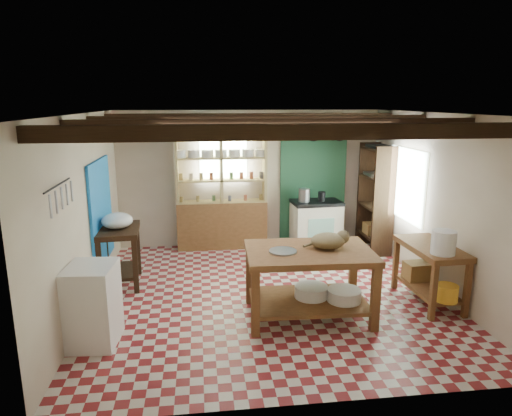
{
  "coord_description": "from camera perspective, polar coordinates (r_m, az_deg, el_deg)",
  "views": [
    {
      "loc": [
        -0.95,
        -6.14,
        2.76
      ],
      "look_at": [
        -0.15,
        0.3,
        1.24
      ],
      "focal_mm": 32.0,
      "sensor_mm": 36.0,
      "label": 1
    }
  ],
  "objects": [
    {
      "name": "floor",
      "position": [
        6.81,
        1.58,
        -10.82
      ],
      "size": [
        5.0,
        5.0,
        0.02
      ],
      "primitive_type": "cube",
      "color": "maroon",
      "rests_on": "ground"
    },
    {
      "name": "ceiling",
      "position": [
        6.22,
        1.73,
        11.73
      ],
      "size": [
        5.0,
        5.0,
        0.02
      ],
      "primitive_type": "cube",
      "color": "#49494F",
      "rests_on": "wall_back"
    },
    {
      "name": "wall_back",
      "position": [
        8.82,
        -0.83,
        3.69
      ],
      "size": [
        5.0,
        0.04,
        2.6
      ],
      "primitive_type": "cube",
      "color": "beige",
      "rests_on": "floor"
    },
    {
      "name": "wall_front",
      "position": [
        4.04,
        7.1,
        -8.12
      ],
      "size": [
        5.0,
        0.04,
        2.6
      ],
      "primitive_type": "cube",
      "color": "beige",
      "rests_on": "floor"
    },
    {
      "name": "wall_left",
      "position": [
        6.5,
        -20.7,
        -0.65
      ],
      "size": [
        0.04,
        5.0,
        2.6
      ],
      "primitive_type": "cube",
      "color": "beige",
      "rests_on": "floor"
    },
    {
      "name": "wall_right",
      "position": [
        7.2,
        21.73,
        0.55
      ],
      "size": [
        0.04,
        5.0,
        2.6
      ],
      "primitive_type": "cube",
      "color": "beige",
      "rests_on": "floor"
    },
    {
      "name": "ceiling_beams",
      "position": [
        6.22,
        1.72,
        10.62
      ],
      "size": [
        5.0,
        3.8,
        0.15
      ],
      "primitive_type": "cube",
      "color": "#301E10",
      "rests_on": "ceiling"
    },
    {
      "name": "blue_wall_patch",
      "position": [
        7.39,
        -18.77,
        -0.48
      ],
      "size": [
        0.04,
        1.4,
        1.6
      ],
      "primitive_type": "cube",
      "color": "blue",
      "rests_on": "wall_left"
    },
    {
      "name": "green_wall_patch",
      "position": [
        9.02,
        7.13,
        3.48
      ],
      "size": [
        1.3,
        0.04,
        2.3
      ],
      "primitive_type": "cube",
      "color": "#1E4C30",
      "rests_on": "wall_back"
    },
    {
      "name": "window_back",
      "position": [
        8.7,
        -4.11,
        6.19
      ],
      "size": [
        0.9,
        0.02,
        0.8
      ],
      "primitive_type": "cube",
      "color": "silver",
      "rests_on": "wall_back"
    },
    {
      "name": "window_right",
      "position": [
        8.04,
        18.29,
        2.8
      ],
      "size": [
        0.02,
        1.3,
        1.2
      ],
      "primitive_type": "cube",
      "color": "silver",
      "rests_on": "wall_right"
    },
    {
      "name": "utensil_rail",
      "position": [
        5.25,
        -23.44,
        1.34
      ],
      "size": [
        0.06,
        0.9,
        0.28
      ],
      "primitive_type": "cube",
      "color": "black",
      "rests_on": "wall_left"
    },
    {
      "name": "pot_rack",
      "position": [
        8.5,
        8.01,
        9.18
      ],
      "size": [
        0.86,
        0.12,
        0.36
      ],
      "primitive_type": "cube",
      "color": "black",
      "rests_on": "ceiling"
    },
    {
      "name": "shelving_unit",
      "position": [
        8.62,
        -4.32,
        2.08
      ],
      "size": [
        1.7,
        0.34,
        2.2
      ],
      "primitive_type": "cube",
      "color": "tan",
      "rests_on": "floor"
    },
    {
      "name": "tall_rack",
      "position": [
        8.75,
        14.71,
        1.18
      ],
      "size": [
        0.4,
        0.86,
        2.0
      ],
      "primitive_type": "cube",
      "color": "#301E10",
      "rests_on": "floor"
    },
    {
      "name": "work_table",
      "position": [
        6.04,
        6.58,
        -9.34
      ],
      "size": [
        1.65,
        1.13,
        0.91
      ],
      "primitive_type": "cube",
      "rotation": [
        0.0,
        0.0,
        -0.04
      ],
      "color": "brown",
      "rests_on": "floor"
    },
    {
      "name": "stove",
      "position": [
        8.89,
        7.49,
        -1.96
      ],
      "size": [
        0.96,
        0.68,
        0.9
      ],
      "primitive_type": "cube",
      "rotation": [
        0.0,
        0.0,
        0.07
      ],
      "color": "white",
      "rests_on": "floor"
    },
    {
      "name": "prep_table",
      "position": [
        7.3,
        -16.67,
        -5.82
      ],
      "size": [
        0.68,
        0.93,
        0.9
      ],
      "primitive_type": "cube",
      "rotation": [
        0.0,
        0.0,
        0.08
      ],
      "color": "#301E10",
      "rests_on": "floor"
    },
    {
      "name": "white_cabinet",
      "position": [
        5.7,
        -19.72,
        -11.32
      ],
      "size": [
        0.57,
        0.67,
        0.94
      ],
      "primitive_type": "cube",
      "rotation": [
        0.0,
        0.0,
        -0.08
      ],
      "color": "white",
      "rests_on": "floor"
    },
    {
      "name": "right_counter",
      "position": [
        6.85,
        20.81,
        -7.7
      ],
      "size": [
        0.62,
        1.18,
        0.83
      ],
      "primitive_type": "cube",
      "rotation": [
        0.0,
        0.0,
        0.04
      ],
      "color": "brown",
      "rests_on": "floor"
    },
    {
      "name": "cat",
      "position": [
        5.95,
        8.99,
        -4.06
      ],
      "size": [
        0.49,
        0.4,
        0.2
      ],
      "primitive_type": "ellipsoid",
      "rotation": [
        0.0,
        0.0,
        0.14
      ],
      "color": "#8F7D53",
      "rests_on": "work_table"
    },
    {
      "name": "steel_tray",
      "position": [
        5.77,
        3.37,
        -5.42
      ],
      "size": [
        0.37,
        0.37,
        0.02
      ],
      "primitive_type": "cylinder",
      "rotation": [
        0.0,
        0.0,
        -0.04
      ],
      "color": "#96969C",
      "rests_on": "work_table"
    },
    {
      "name": "basin_large",
      "position": [
        6.15,
        6.92,
        -10.32
      ],
      "size": [
        0.46,
        0.46,
        0.15
      ],
      "primitive_type": "cylinder",
      "rotation": [
        0.0,
        0.0,
        -0.04
      ],
      "color": "white",
      "rests_on": "work_table"
    },
    {
      "name": "basin_small",
      "position": [
        6.1,
        10.95,
        -10.64
      ],
      "size": [
        0.45,
        0.45,
        0.15
      ],
      "primitive_type": "cylinder",
      "rotation": [
        0.0,
        0.0,
        -0.04
      ],
      "color": "white",
      "rests_on": "work_table"
    },
    {
      "name": "kettle_left",
      "position": [
        8.68,
        6.04,
        1.6
      ],
      "size": [
        0.23,
        0.23,
        0.25
      ],
      "primitive_type": "cylinder",
      "rotation": [
        0.0,
        0.0,
        0.07
      ],
      "color": "#96969C",
      "rests_on": "stove"
    },
    {
      "name": "kettle_right",
      "position": [
        8.79,
        8.22,
        1.46
      ],
      "size": [
        0.15,
        0.15,
        0.18
      ],
      "primitive_type": "cylinder",
      "rotation": [
        0.0,
        0.0,
        0.07
      ],
      "color": "black",
      "rests_on": "stove"
    },
    {
      "name": "enamel_bowl",
      "position": [
        7.14,
        -16.96,
        -1.52
      ],
      "size": [
        0.5,
        0.5,
        0.23
      ],
      "primitive_type": "ellipsoid",
      "rotation": [
        0.0,
        0.0,
        0.08
      ],
      "color": "white",
      "rests_on": "prep_table"
    },
    {
      "name": "white_bucket",
      "position": [
        6.36,
        22.39,
        -3.99
      ],
      "size": [
        0.32,
        0.32,
        0.31
      ],
      "primitive_type": "cylinder",
      "rotation": [
        0.0,
        0.0,
        0.04
      ],
      "color": "white",
      "rests_on": "right_counter"
    },
    {
      "name": "wicker_basket",
      "position": [
        7.12,
        19.57,
        -7.41
      ],
      "size": [
        0.37,
        0.3,
        0.25
      ],
      "primitive_type": "cube",
      "rotation": [
        0.0,
        0.0,
        0.04
      ],
      "color": "olive",
      "rests_on": "right_counter"
    },
    {
      "name": "yellow_tub",
      "position": [
        6.53,
        22.71,
        -9.76
      ],
      "size": [
        0.3,
        0.3,
        0.21
      ],
      "primitive_type": "cylinder",
      "rotation": [
        0.0,
        0.0,
        0.04
      ],
      "color": "gold",
      "rests_on": "right_counter"
    }
  ]
}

